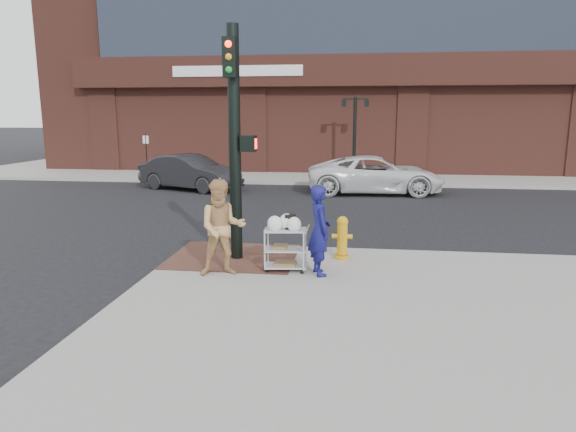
# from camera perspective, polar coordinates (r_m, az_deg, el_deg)

# --- Properties ---
(ground) EXTENTS (220.00, 220.00, 0.00)m
(ground) POSITION_cam_1_polar(r_m,az_deg,el_deg) (10.80, -4.04, -6.68)
(ground) COLOR black
(ground) RESTS_ON ground
(sidewalk_far) EXTENTS (65.00, 36.00, 0.15)m
(sidewalk_far) POSITION_cam_1_polar(r_m,az_deg,el_deg) (43.45, 21.49, 6.21)
(sidewalk_far) COLOR gray
(sidewalk_far) RESTS_ON ground
(brick_curb_ramp) EXTENTS (2.80, 2.40, 0.01)m
(brick_curb_ramp) POSITION_cam_1_polar(r_m,az_deg,el_deg) (11.72, -6.06, -4.47)
(brick_curb_ramp) COLOR #4D2E24
(brick_curb_ramp) RESTS_ON sidewalk_near
(lamp_post) EXTENTS (1.32, 0.22, 4.00)m
(lamp_post) POSITION_cam_1_polar(r_m,az_deg,el_deg) (26.07, 7.42, 9.63)
(lamp_post) COLOR black
(lamp_post) RESTS_ON sidewalk_far
(parking_sign) EXTENTS (0.05, 0.05, 2.20)m
(parking_sign) POSITION_cam_1_polar(r_m,az_deg,el_deg) (27.29, -15.45, 6.51)
(parking_sign) COLOR black
(parking_sign) RESTS_ON sidewalk_far
(traffic_signal_pole) EXTENTS (0.61, 0.51, 5.00)m
(traffic_signal_pole) POSITION_cam_1_polar(r_m,az_deg,el_deg) (11.14, -5.87, 8.68)
(traffic_signal_pole) COLOR black
(traffic_signal_pole) RESTS_ON sidewalk_near
(woman_blue) EXTENTS (0.64, 0.77, 1.81)m
(woman_blue) POSITION_cam_1_polar(r_m,az_deg,el_deg) (10.20, 3.52, -1.59)
(woman_blue) COLOR #111157
(woman_blue) RESTS_ON sidewalk_near
(pedestrian_tan) EXTENTS (1.11, 0.97, 1.92)m
(pedestrian_tan) POSITION_cam_1_polar(r_m,az_deg,el_deg) (10.23, -7.31, -1.31)
(pedestrian_tan) COLOR tan
(pedestrian_tan) RESTS_ON sidewalk_near
(sedan_dark) EXTENTS (5.01, 3.32, 1.56)m
(sedan_dark) POSITION_cam_1_polar(r_m,az_deg,el_deg) (23.26, -10.84, 4.79)
(sedan_dark) COLOR black
(sedan_dark) RESTS_ON ground
(minivan_white) EXTENTS (5.84, 2.95, 1.59)m
(minivan_white) POSITION_cam_1_polar(r_m,az_deg,el_deg) (22.13, 9.70, 4.54)
(minivan_white) COLOR white
(minivan_white) RESTS_ON ground
(utility_cart) EXTENTS (0.90, 0.58, 1.17)m
(utility_cart) POSITION_cam_1_polar(r_m,az_deg,el_deg) (10.50, -0.29, -3.29)
(utility_cart) COLOR #AFAEB4
(utility_cart) RESTS_ON sidewalk_near
(fire_hydrant) EXTENTS (0.46, 0.32, 0.97)m
(fire_hydrant) POSITION_cam_1_polar(r_m,az_deg,el_deg) (11.43, 6.04, -2.35)
(fire_hydrant) COLOR orange
(fire_hydrant) RESTS_ON sidewalk_near
(newsbox_red) EXTENTS (0.46, 0.44, 0.90)m
(newsbox_red) POSITION_cam_1_polar(r_m,az_deg,el_deg) (26.14, -10.06, 5.12)
(newsbox_red) COLOR red
(newsbox_red) RESTS_ON sidewalk_far
(newsbox_blue) EXTENTS (0.49, 0.47, 0.92)m
(newsbox_blue) POSITION_cam_1_polar(r_m,az_deg,el_deg) (26.64, -11.84, 5.18)
(newsbox_blue) COLOR #17469A
(newsbox_blue) RESTS_ON sidewalk_far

